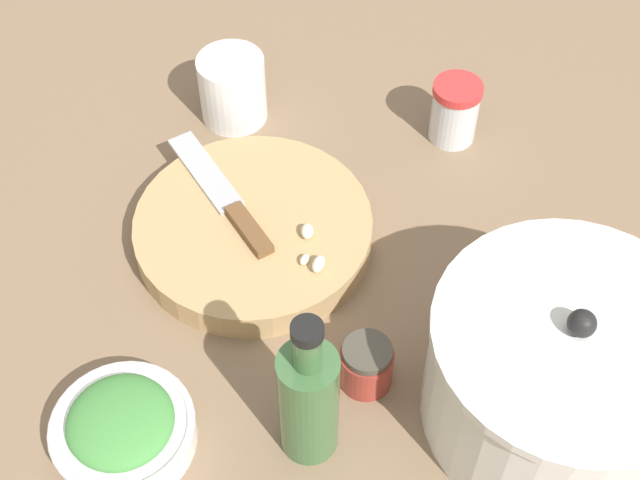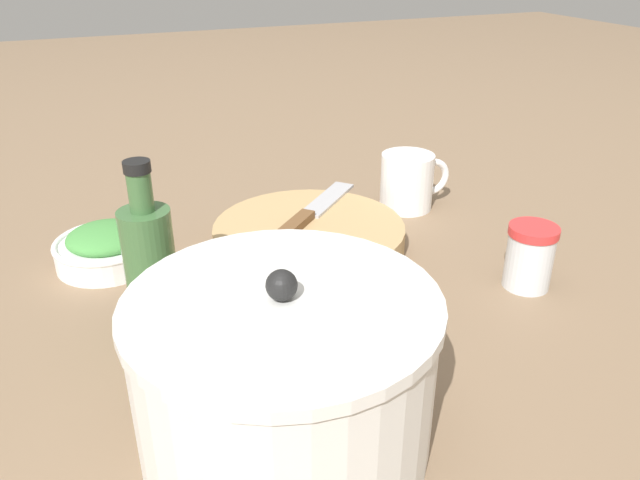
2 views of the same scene
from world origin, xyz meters
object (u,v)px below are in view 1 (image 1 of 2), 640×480
at_px(cutting_board, 254,230).
at_px(stock_pot, 561,374).
at_px(oil_bottle, 309,399).
at_px(honey_jar, 366,365).
at_px(chef_knife, 226,199).
at_px(coffee_mug, 233,87).
at_px(spice_jar, 455,111).
at_px(herb_bowl, 123,428).
at_px(garlic_cloves, 312,250).

distance_m(cutting_board, stock_pot, 0.41).
bearing_deg(oil_bottle, honey_jar, 150.83).
distance_m(chef_knife, coffee_mug, 0.20).
relative_size(spice_jar, oil_bottle, 0.42).
relative_size(chef_knife, stock_pot, 0.67).
xyz_separation_m(cutting_board, spice_jar, (-0.24, 0.22, 0.03)).
height_order(herb_bowl, spice_jar, spice_jar).
relative_size(chef_knife, honey_jar, 3.08).
bearing_deg(cutting_board, spice_jar, 136.53).
bearing_deg(honey_jar, oil_bottle, -29.17).
height_order(coffee_mug, stock_pot, stock_pot).
height_order(chef_knife, oil_bottle, oil_bottle).
bearing_deg(herb_bowl, coffee_mug, -178.38).
distance_m(oil_bottle, stock_pot, 0.26).
bearing_deg(stock_pot, honey_jar, -90.34).
distance_m(garlic_cloves, coffee_mug, 0.30).
relative_size(chef_knife, garlic_cloves, 2.68).
bearing_deg(coffee_mug, honey_jar, 32.79).
relative_size(cutting_board, coffee_mug, 2.27).
bearing_deg(spice_jar, garlic_cloves, -27.52).
height_order(chef_knife, honey_jar, honey_jar).
xyz_separation_m(cutting_board, garlic_cloves, (0.04, 0.08, 0.03)).
distance_m(chef_knife, garlic_cloves, 0.14).
xyz_separation_m(cutting_board, herb_bowl, (0.29, -0.07, 0.01)).
height_order(cutting_board, coffee_mug, coffee_mug).
distance_m(herb_bowl, spice_jar, 0.60).
distance_m(garlic_cloves, herb_bowl, 0.30).
bearing_deg(chef_knife, coffee_mug, 59.00).
bearing_deg(chef_knife, oil_bottle, -102.59).
distance_m(spice_jar, honey_jar, 0.41).
height_order(coffee_mug, oil_bottle, oil_bottle).
relative_size(cutting_board, spice_jar, 3.25).
xyz_separation_m(herb_bowl, stock_pot, (-0.12, 0.44, 0.05)).
distance_m(chef_knife, stock_pot, 0.45).
xyz_separation_m(honey_jar, oil_bottle, (0.08, -0.05, 0.06)).
distance_m(cutting_board, herb_bowl, 0.30).
bearing_deg(chef_knife, stock_pot, -68.43).
bearing_deg(cutting_board, garlic_cloves, 65.73).
height_order(chef_knife, stock_pot, stock_pot).
distance_m(herb_bowl, coffee_mug, 0.51).
relative_size(oil_bottle, stock_pot, 0.76).
xyz_separation_m(garlic_cloves, stock_pot, (0.13, 0.29, 0.03)).
xyz_separation_m(honey_jar, stock_pot, (0.00, 0.20, 0.05)).
bearing_deg(stock_pot, spice_jar, -160.22).
height_order(herb_bowl, honey_jar, honey_jar).
xyz_separation_m(cutting_board, stock_pot, (0.17, 0.37, 0.06)).
xyz_separation_m(chef_knife, garlic_cloves, (0.06, 0.12, 0.00)).
bearing_deg(herb_bowl, garlic_cloves, 149.88).
height_order(herb_bowl, stock_pot, stock_pot).
relative_size(chef_knife, spice_jar, 2.09).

